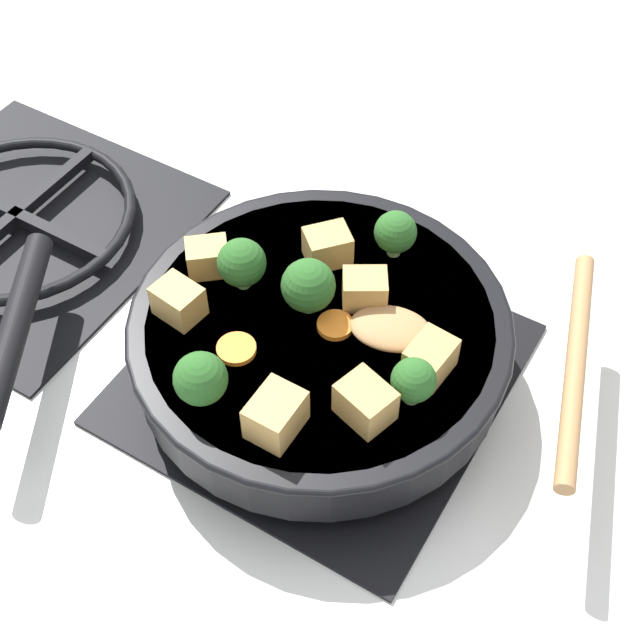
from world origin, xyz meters
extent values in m
plane|color=silver|center=(0.00, 0.00, 0.00)|extent=(2.40, 2.40, 0.00)
cube|color=black|center=(0.00, 0.00, 0.00)|extent=(0.31, 0.31, 0.01)
torus|color=black|center=(0.00, 0.00, 0.02)|extent=(0.24, 0.24, 0.01)
cube|color=black|center=(0.00, 0.00, 0.02)|extent=(0.01, 0.23, 0.01)
cube|color=black|center=(0.00, 0.00, 0.02)|extent=(0.23, 0.01, 0.01)
cube|color=black|center=(0.00, 0.36, 0.00)|extent=(0.31, 0.31, 0.01)
torus|color=black|center=(0.00, 0.36, 0.02)|extent=(0.24, 0.24, 0.01)
cube|color=black|center=(0.00, 0.36, 0.02)|extent=(0.01, 0.23, 0.01)
cube|color=black|center=(0.00, 0.36, 0.02)|extent=(0.23, 0.01, 0.01)
cylinder|color=black|center=(0.00, 0.00, 0.05)|extent=(0.32, 0.32, 0.05)
cylinder|color=brown|center=(0.00, 0.00, 0.06)|extent=(0.29, 0.29, 0.04)
torus|color=black|center=(0.00, 0.00, 0.07)|extent=(0.33, 0.33, 0.01)
cylinder|color=black|center=(-0.13, 0.22, 0.07)|extent=(0.18, 0.12, 0.02)
ellipsoid|color=#A87A4C|center=(0.02, -0.06, 0.08)|extent=(0.07, 0.08, 0.01)
cylinder|color=#A87A4C|center=(0.06, -0.20, 0.09)|extent=(0.23, 0.08, 0.02)
cube|color=tan|center=(0.00, 0.11, 0.09)|extent=(0.04, 0.05, 0.03)
cube|color=tan|center=(0.06, 0.03, 0.09)|extent=(0.05, 0.05, 0.03)
cube|color=tan|center=(-0.11, -0.03, 0.09)|extent=(0.04, 0.03, 0.03)
cube|color=tan|center=(-0.06, -0.08, 0.09)|extent=(0.04, 0.05, 0.03)
cube|color=tan|center=(0.00, -0.10, 0.09)|extent=(0.04, 0.03, 0.03)
cube|color=tan|center=(0.04, -0.02, 0.09)|extent=(0.04, 0.05, 0.03)
cube|color=tan|center=(-0.05, 0.10, 0.09)|extent=(0.04, 0.04, 0.03)
cylinder|color=#709956|center=(0.00, 0.08, 0.08)|extent=(0.01, 0.01, 0.01)
sphere|color=#285B23|center=(0.00, 0.08, 0.10)|extent=(0.04, 0.04, 0.04)
cylinder|color=#709956|center=(0.10, -0.02, 0.08)|extent=(0.01, 0.01, 0.01)
sphere|color=#285B23|center=(0.10, -0.02, 0.10)|extent=(0.04, 0.04, 0.04)
cylinder|color=#709956|center=(-0.12, 0.04, 0.08)|extent=(0.01, 0.01, 0.01)
sphere|color=#285B23|center=(-0.12, 0.04, 0.11)|extent=(0.04, 0.04, 0.04)
cylinder|color=#709956|center=(0.01, 0.01, 0.08)|extent=(0.01, 0.01, 0.01)
sphere|color=#285B23|center=(0.01, 0.01, 0.11)|extent=(0.05, 0.05, 0.05)
cylinder|color=#709956|center=(-0.03, -0.10, 0.08)|extent=(0.01, 0.01, 0.01)
sphere|color=#285B23|center=(-0.03, -0.10, 0.10)|extent=(0.04, 0.04, 0.04)
cylinder|color=orange|center=(-0.06, 0.04, 0.08)|extent=(0.03, 0.03, 0.01)
cylinder|color=orange|center=(0.00, -0.01, 0.08)|extent=(0.03, 0.03, 0.01)
camera|label=1|loc=(-0.41, -0.24, 0.65)|focal=50.00mm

